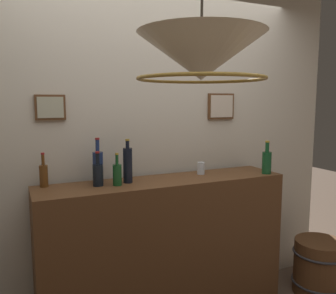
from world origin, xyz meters
TOP-DOWN VIEW (x-y plane):
  - panelled_rear_partition at (0.00, 1.10)m, footprint 3.46×0.15m
  - bar_shelf_unit at (0.00, 0.81)m, footprint 1.86×0.41m
  - liquor_bottle_sherry at (0.83, 0.69)m, footprint 0.07×0.07m
  - liquor_bottle_tequila at (-0.37, 0.80)m, footprint 0.06×0.06m
  - liquor_bottle_bourbon at (-0.28, 0.85)m, footprint 0.07×0.07m
  - liquor_bottle_amaro at (-0.49, 0.84)m, footprint 0.07×0.07m
  - liquor_bottle_mezcal at (-0.47, 0.93)m, footprint 0.07×0.07m
  - liquor_bottle_brandy at (-0.83, 0.96)m, footprint 0.06×0.06m
  - glass_tumbler_rocks at (0.34, 0.88)m, footprint 0.06×0.06m
  - pendant_lamp at (-0.23, -0.10)m, footprint 0.58×0.58m
  - wooden_barrel at (1.36, 0.59)m, footprint 0.45×0.45m

SIDE VIEW (x-z plane):
  - wooden_barrel at x=1.36m, z-range 0.00..0.47m
  - bar_shelf_unit at x=0.00m, z-range 0.00..1.09m
  - glass_tumbler_rocks at x=0.34m, z-range 1.09..1.19m
  - liquor_bottle_tequila at x=-0.37m, z-range 1.06..1.29m
  - liquor_bottle_amaro at x=-0.49m, z-range 1.06..1.29m
  - liquor_bottle_brandy at x=-0.83m, z-range 1.06..1.29m
  - liquor_bottle_sherry at x=0.83m, z-range 1.06..1.32m
  - liquor_bottle_mezcal at x=-0.47m, z-range 1.05..1.37m
  - liquor_bottle_bourbon at x=-0.28m, z-range 1.07..1.38m
  - panelled_rear_partition at x=0.00m, z-range 0.08..2.96m
  - pendant_lamp at x=-0.23m, z-range 1.61..2.10m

